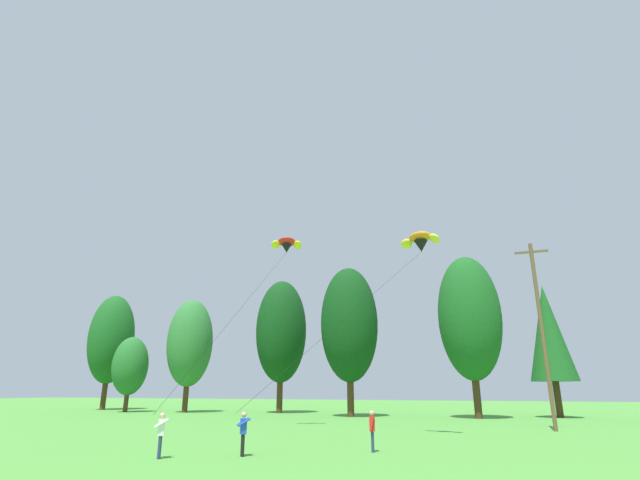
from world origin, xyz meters
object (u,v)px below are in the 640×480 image
utility_pole (542,328)px  parafoil_kite_high_red_yellow (287,245)px  kite_flyer_near (161,431)px  kite_flyer_far (372,428)px  kite_flyer_mid (243,430)px  parafoil_kite_mid_orange (420,241)px

utility_pole → parafoil_kite_high_red_yellow: parafoil_kite_high_red_yellow is taller
kite_flyer_near → parafoil_kite_high_red_yellow: bearing=95.4°
kite_flyer_far → parafoil_kite_high_red_yellow: (-8.81, 10.33, 12.16)m
kite_flyer_near → utility_pole: bearing=49.5°
kite_flyer_near → parafoil_kite_high_red_yellow: 19.42m
utility_pole → kite_flyer_far: (-8.60, -13.96, -5.54)m
kite_flyer_mid → kite_flyer_near: bearing=-148.6°
kite_flyer_near → parafoil_kite_mid_orange: size_ratio=0.15×
kite_flyer_near → parafoil_kite_mid_orange: parafoil_kite_mid_orange is taller
kite_flyer_near → kite_flyer_mid: same height
utility_pole → parafoil_kite_mid_orange: bearing=-134.5°
utility_pole → kite_flyer_far: size_ratio=7.40×
parafoil_kite_mid_orange → kite_flyer_far: bearing=-104.0°
parafoil_kite_high_red_yellow → parafoil_kite_mid_orange: parafoil_kite_high_red_yellow is taller
kite_flyer_mid → parafoil_kite_mid_orange: size_ratio=0.15×
kite_flyer_mid → kite_flyer_far: 5.58m
kite_flyer_mid → parafoil_kite_high_red_yellow: size_ratio=0.11×
kite_flyer_far → kite_flyer_mid: bearing=-146.5°
kite_flyer_mid → parafoil_kite_mid_orange: (6.39, 10.06, 10.35)m
parafoil_kite_mid_orange → utility_pole: bearing=45.5°
utility_pole → kite_flyer_near: size_ratio=7.40×
utility_pole → kite_flyer_near: bearing=-130.5°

